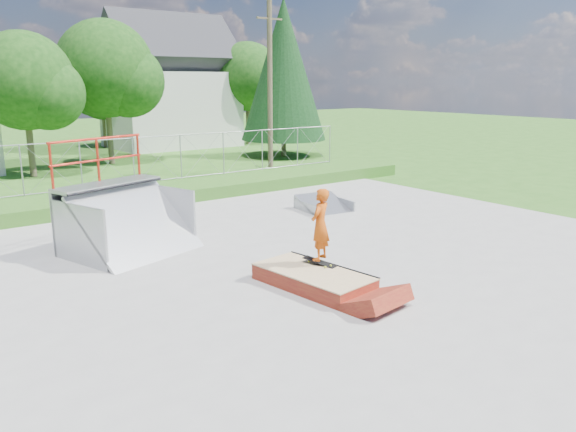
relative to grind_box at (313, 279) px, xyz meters
The scene contains 16 objects.
ground 1.59m from the grind_box, 60.06° to the left, with size 120.00×120.00×0.00m, color #2F621C.
concrete_pad 1.58m from the grind_box, 60.06° to the left, with size 20.00×16.00×0.04m, color gray.
grass_berm 10.89m from the grind_box, 85.87° to the left, with size 24.00×3.00×0.50m, color #2F621C.
grind_box is the anchor object (origin of this frame).
quarter_pipe 5.46m from the grind_box, 113.76° to the left, with size 2.94×2.48×2.94m, color #AEB0B7, non-canonical shape.
flat_bank_ramp 7.54m from the grind_box, 47.64° to the left, with size 1.53×1.63×0.47m, color #AEB0B7, non-canonical shape.
skateboard 0.52m from the grind_box, 32.25° to the left, with size 0.22×0.80×0.02m, color black.
skater 1.14m from the grind_box, 32.25° to the left, with size 0.59×0.38×1.61m, color #C74D0F.
chain_link_fence 11.95m from the grind_box, 86.21° to the left, with size 20.00×0.06×1.80m, color #989BA0, non-canonical shape.
gable_house 29.29m from the grind_box, 70.32° to the left, with size 8.40×6.08×8.94m.
utility_pole 16.18m from the grind_box, 58.20° to the left, with size 0.24×0.24×8.00m, color brown.
tree_left_near 19.64m from the grind_box, 92.88° to the left, with size 4.76×4.48×6.65m.
tree_center 21.97m from the grind_box, 80.43° to the left, with size 5.44×5.12×7.60m.
tree_right_far 29.66m from the grind_box, 59.14° to the left, with size 5.10×4.80×7.12m.
tree_back_mid 30.03m from the grind_box, 78.40° to the left, with size 4.08×3.84×5.70m.
conifer_tree 22.90m from the grind_box, 55.15° to the left, with size 5.04×5.04×9.10m.
Camera 1 is at (-8.14, -10.25, 4.37)m, focal length 35.00 mm.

